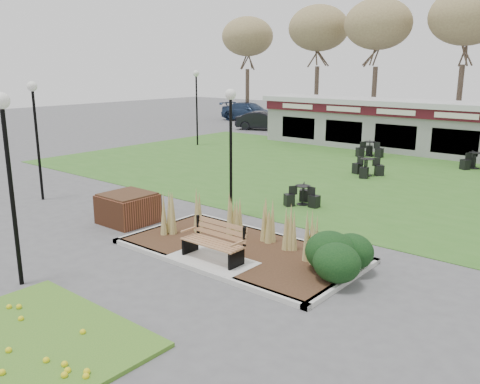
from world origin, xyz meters
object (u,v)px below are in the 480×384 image
Objects in this scene: lamp_post_mid_left at (35,115)px; bistro_set_c at (367,170)px; lamp_post_near_right at (7,148)px; car_silver at (292,121)px; park_bench at (215,241)px; car_blue at (249,112)px; bistro_set_a at (302,198)px; bistro_set_b at (369,151)px; brick_planter at (128,208)px; food_pavilion at (464,130)px; bistro_set_d at (474,163)px; lamp_post_mid_right at (231,125)px; car_black at (264,121)px; lamp_post_far_left at (196,91)px.

bistro_set_c is at bearing 57.24° from lamp_post_mid_left.
lamp_post_near_right is 0.94× the size of car_silver.
car_silver is (-13.30, 22.99, 0.19)m from park_bench.
bistro_set_a is at bearing -136.88° from car_blue.
lamp_post_near_right is at bearing -86.03° from bistro_set_b.
bistro_set_a is 0.29× the size of car_silver.
brick_planter reaches higher than bistro_set_b.
park_bench is 1.20× the size of bistro_set_c.
bistro_set_d is at bearing -63.63° from food_pavilion.
car_silver is (-11.00, 19.72, -2.24)m from lamp_post_mid_right.
park_bench is 16.82m from bistro_set_d.
car_blue is (-16.41, 10.00, 0.52)m from bistro_set_b.
park_bench is 0.31× the size of car_blue.
lamp_post_mid_left is at bearing -123.14° from bistro_set_d.
bistro_set_a is (1.23, 9.75, -2.88)m from lamp_post_near_right.
bistro_set_c is (0.77, 15.72, -2.85)m from lamp_post_near_right.
bistro_set_b is at bearing -137.11° from car_black.
park_bench is 6.15m from bistro_set_a.
bistro_set_d is (1.47, 16.75, -0.31)m from park_bench.
lamp_post_near_right reaches higher than bistro_set_d.
food_pavilion is at bearing -104.86° from car_silver.
bistro_set_c is 17.24m from car_black.
lamp_post_far_left is at bearing 135.73° from park_bench.
bistro_set_b is at bearing -120.80° from car_blue.
food_pavilion is 15.74m from car_black.
lamp_post_mid_right is 4.00m from bistro_set_a.
bistro_set_b is (-3.95, -2.96, -1.19)m from food_pavilion.
lamp_post_near_right is 0.94× the size of lamp_post_far_left.
lamp_post_far_left is at bearing -153.54° from car_blue.
park_bench is at bearing -150.97° from car_silver.
brick_planter is 16.01m from bistro_set_b.
food_pavilion is 5.73× the size of lamp_post_mid_left.
lamp_post_near_right is at bearing -97.17° from bistro_set_a.
bistro_set_a is (-1.30, 6.00, -0.34)m from park_bench.
brick_planter is at bearing -129.82° from lamp_post_mid_right.
bistro_set_d is at bearing -114.06° from car_blue.
bistro_set_b is 0.27× the size of car_blue.
bistro_set_d is at bearing 84.99° from park_bench.
lamp_post_mid_left reaches higher than lamp_post_mid_right.
bistro_set_a is 0.92× the size of bistro_set_c.
lamp_post_mid_left reaches higher than food_pavilion.
brick_planter is 11.53m from bistro_set_c.
car_blue reaches higher than bistro_set_a.
bistro_set_b is 11.25m from car_silver.
brick_planter is 19.49m from food_pavilion.
lamp_post_far_left is 3.48× the size of bistro_set_a.
bistro_set_c is 15.97m from car_silver.
car_black is (-11.53, 5.65, 0.41)m from bistro_set_b.
food_pavilion is at bearing 76.94° from brick_planter.
lamp_post_far_left is 3.10× the size of bistro_set_d.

